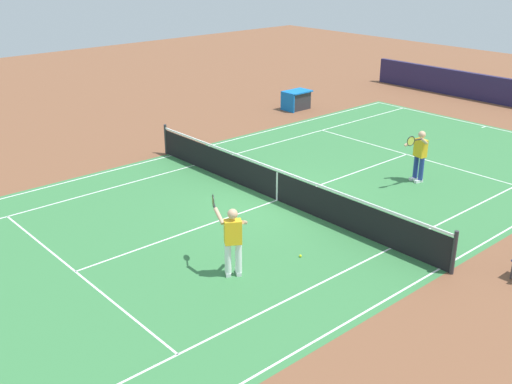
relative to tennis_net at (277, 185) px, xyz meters
name	(u,v)px	position (x,y,z in m)	size (l,w,h in m)	color
ground_plane	(277,200)	(0.00, 0.00, -0.49)	(60.00, 60.00, 0.00)	brown
court_slab	(277,200)	(0.00, 0.00, -0.49)	(24.20, 11.40, 0.00)	#387A42
court_line_markings	(277,200)	(0.00, 0.00, -0.49)	(23.85, 11.05, 0.01)	white
tennis_net	(277,185)	(0.00, 0.00, 0.00)	(0.10, 11.70, 1.08)	#2D2D33
tennis_player_near	(232,238)	(3.77, 2.52, 0.44)	(0.75, 1.18, 1.70)	white
tennis_player_far	(419,153)	(-4.40, 1.81, 0.44)	(1.14, 0.76, 1.70)	navy
tennis_ball	(300,256)	(2.02, 2.95, -0.46)	(0.07, 0.07, 0.07)	#CCE01E
equipment_cart_tarped	(296,100)	(-8.04, -7.23, -0.05)	(1.25, 0.84, 0.85)	#2D2D33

